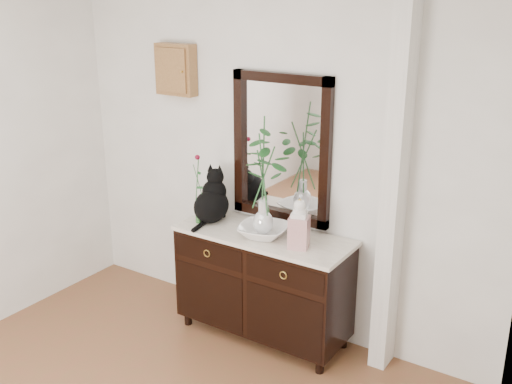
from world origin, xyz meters
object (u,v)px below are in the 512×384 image
Objects in this scene: cat at (211,196)px; lotus_bowl at (263,231)px; sideboard at (263,280)px; ginger_jar at (299,223)px.

lotus_bowl is (0.50, -0.05, -0.16)m from cat.
sideboard is 0.75m from cat.
cat is at bearing 174.83° from lotus_bowl.
lotus_bowl is at bearing -60.96° from sideboard.
sideboard is at bearing 119.04° from lotus_bowl.
lotus_bowl is (0.03, -0.05, 0.42)m from sideboard.
cat is 1.14× the size of ginger_jar.
ginger_jar is at bearing -12.45° from sideboard.
ginger_jar is (0.34, -0.07, 0.56)m from sideboard.
cat is (-0.47, -0.00, 0.58)m from sideboard.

